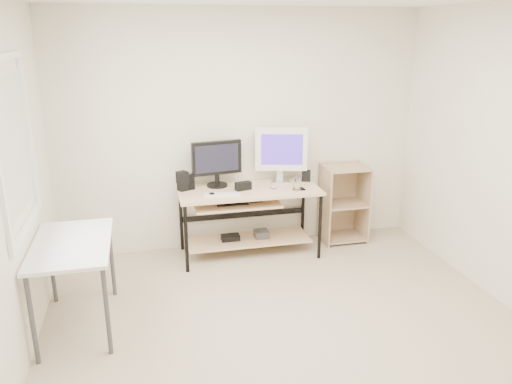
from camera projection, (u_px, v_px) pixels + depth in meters
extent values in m
cube|color=#B7A68C|center=(294.00, 339.00, 3.99)|extent=(4.00, 4.00, 0.01)
cube|color=silver|center=(242.00, 132.00, 5.45)|extent=(4.00, 0.01, 2.60)
cube|color=silver|center=(475.00, 344.00, 1.74)|extent=(4.00, 0.01, 2.60)
cube|color=white|center=(15.00, 146.00, 3.64)|extent=(0.01, 1.00, 1.20)
cube|color=beige|center=(249.00, 190.00, 5.30)|extent=(1.50, 0.65, 0.03)
cube|color=beige|center=(236.00, 203.00, 5.26)|extent=(0.90, 0.49, 0.02)
cube|color=beige|center=(248.00, 239.00, 5.53)|extent=(1.35, 0.46, 0.02)
cube|color=black|center=(231.00, 202.00, 5.24)|extent=(0.33, 0.22, 0.01)
cylinder|color=black|center=(256.00, 202.00, 5.25)|extent=(0.14, 0.01, 0.01)
cube|color=#3E3E40|center=(261.00, 234.00, 5.54)|extent=(0.15, 0.15, 0.08)
cube|color=black|center=(230.00, 238.00, 5.47)|extent=(0.20, 0.12, 0.06)
cylinder|color=black|center=(186.00, 239.00, 5.00)|extent=(0.04, 0.04, 0.72)
cylinder|color=black|center=(181.00, 219.00, 5.53)|extent=(0.04, 0.04, 0.72)
cylinder|color=black|center=(320.00, 227.00, 5.31)|extent=(0.04, 0.04, 0.72)
cylinder|color=black|center=(303.00, 209.00, 5.84)|extent=(0.04, 0.04, 0.72)
cube|color=white|center=(71.00, 244.00, 3.96)|extent=(0.60, 1.00, 0.03)
cylinder|color=#3E3E40|center=(32.00, 321.00, 3.59)|extent=(0.04, 0.04, 0.72)
cylinder|color=#3E3E40|center=(51.00, 265.00, 4.44)|extent=(0.04, 0.04, 0.72)
cylinder|color=#3E3E40|center=(107.00, 312.00, 3.70)|extent=(0.04, 0.04, 0.72)
cylinder|color=#3E3E40|center=(112.00, 259.00, 4.55)|extent=(0.04, 0.04, 0.72)
cube|color=tan|center=(324.00, 205.00, 5.70)|extent=(0.02, 0.40, 0.90)
cube|color=tan|center=(363.00, 202.00, 5.81)|extent=(0.02, 0.40, 0.90)
cube|color=tan|center=(338.00, 199.00, 5.93)|extent=(0.50, 0.02, 0.90)
cube|color=tan|center=(342.00, 236.00, 5.88)|extent=(0.46, 0.38, 0.02)
cube|color=tan|center=(344.00, 204.00, 5.76)|extent=(0.46, 0.38, 0.02)
cube|color=tan|center=(346.00, 168.00, 5.63)|extent=(0.46, 0.38, 0.02)
cylinder|color=black|center=(217.00, 185.00, 5.39)|extent=(0.23, 0.23, 0.02)
cylinder|color=black|center=(217.00, 179.00, 5.37)|extent=(0.05, 0.05, 0.11)
cube|color=black|center=(217.00, 158.00, 5.30)|extent=(0.54, 0.13, 0.36)
cube|color=black|center=(217.00, 159.00, 5.27)|extent=(0.46, 0.07, 0.29)
cube|color=silver|center=(281.00, 181.00, 5.56)|extent=(0.21, 0.18, 0.02)
cylinder|color=silver|center=(281.00, 175.00, 5.54)|extent=(0.05, 0.05, 0.11)
cube|color=white|center=(281.00, 149.00, 5.45)|extent=(0.57, 0.19, 0.48)
cube|color=#472BBD|center=(282.00, 150.00, 5.42)|extent=(0.47, 0.12, 0.38)
cube|color=white|center=(223.00, 194.00, 5.10)|extent=(0.38, 0.15, 0.01)
ellipsoid|color=#B4B4BA|center=(273.00, 187.00, 5.32)|extent=(0.09, 0.11, 0.03)
cube|color=black|center=(243.00, 186.00, 5.26)|extent=(0.18, 0.12, 0.08)
cube|color=black|center=(183.00, 187.00, 5.24)|extent=(0.12, 0.12, 0.08)
cube|color=black|center=(182.00, 177.00, 5.21)|extent=(0.14, 0.14, 0.12)
cube|color=black|center=(306.00, 176.00, 5.58)|extent=(0.12, 0.12, 0.11)
cube|color=black|center=(190.00, 182.00, 5.26)|extent=(0.10, 0.08, 0.17)
cylinder|color=black|center=(212.00, 194.00, 5.09)|extent=(0.07, 0.07, 0.02)
cube|color=black|center=(301.00, 189.00, 5.29)|extent=(0.07, 0.11, 0.01)
cylinder|color=#8E5E40|center=(296.00, 190.00, 5.26)|extent=(0.11, 0.11, 0.01)
cylinder|color=white|center=(296.00, 183.00, 5.24)|extent=(0.08, 0.08, 0.14)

